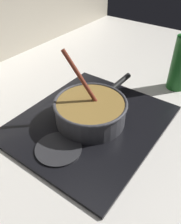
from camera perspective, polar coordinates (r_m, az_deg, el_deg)
ground at (r=0.84m, az=4.29°, el=-6.94°), size 2.40×1.60×0.04m
hob_plate at (r=0.87m, az=-0.00°, el=-2.43°), size 0.56×0.48×0.01m
burner_ring at (r=0.86m, az=-0.00°, el=-1.93°), size 0.20×0.20×0.01m
spare_burner at (r=0.77m, az=-7.75°, el=-8.75°), size 0.15×0.15×0.01m
cooking_pan at (r=0.84m, az=0.06°, el=0.34°), size 0.40×0.26×0.26m
sauce_bottle at (r=1.08m, az=21.07°, el=11.24°), size 0.08×0.08×0.29m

